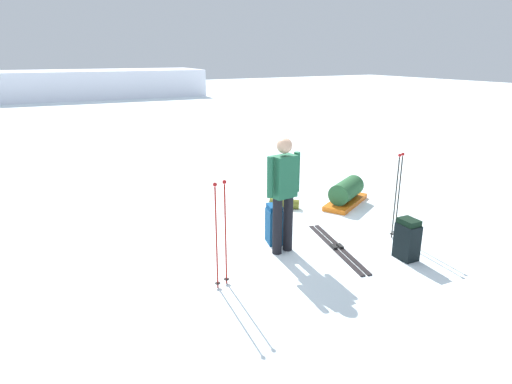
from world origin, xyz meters
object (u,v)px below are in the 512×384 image
object	(u,v)px
backpack_large_dark	(407,239)
gear_sled	(346,193)
backpack_bright	(274,224)
ski_pair_near	(337,248)
ski_poles_planted_near	(398,192)
skier_standing	(283,190)
ski_poles_planted_far	(221,230)
sleeping_mat_rolled	(284,203)

from	to	relation	value
backpack_large_dark	gear_sled	distance (m)	2.39
backpack_bright	ski_pair_near	bearing A→B (deg)	-42.19
backpack_bright	gear_sled	world-z (taller)	backpack_bright
backpack_bright	ski_poles_planted_near	bearing A→B (deg)	-22.39
skier_standing	ski_poles_planted_far	world-z (taller)	skier_standing
ski_pair_near	backpack_bright	size ratio (longest dim) A/B	2.92
backpack_large_dark	ski_poles_planted_near	world-z (taller)	ski_poles_planted_near
sleeping_mat_rolled	backpack_bright	bearing A→B (deg)	-128.32
backpack_bright	ski_poles_planted_far	world-z (taller)	ski_poles_planted_far
ski_poles_planted_near	ski_poles_planted_far	bearing A→B (deg)	-178.63
skier_standing	backpack_bright	bearing A→B (deg)	79.55
ski_poles_planted_near	ski_poles_planted_far	size ratio (longest dim) A/B	0.99
sleeping_mat_rolled	skier_standing	bearing A→B (deg)	-123.57
ski_pair_near	backpack_bright	distance (m)	1.00
ski_pair_near	sleeping_mat_rolled	size ratio (longest dim) A/B	3.26
backpack_bright	ski_poles_planted_far	size ratio (longest dim) A/B	0.45
ski_poles_planted_far	backpack_bright	bearing A→B (deg)	32.64
ski_pair_near	gear_sled	size ratio (longest dim) A/B	1.39
skier_standing	ski_poles_planted_far	distance (m)	1.30
backpack_large_dark	backpack_bright	bearing A→B (deg)	134.17
skier_standing	ski_poles_planted_far	xyz separation A→B (m)	(-1.20, -0.47, -0.20)
ski_pair_near	backpack_large_dark	distance (m)	1.02
skier_standing	ski_poles_planted_near	xyz separation A→B (m)	(1.84, -0.40, -0.20)
skier_standing	gear_sled	bearing A→B (deg)	28.32
ski_pair_near	skier_standing	bearing A→B (deg)	157.95
ski_poles_planted_near	sleeping_mat_rolled	bearing A→B (deg)	111.55
backpack_large_dark	backpack_bright	distance (m)	1.94
backpack_large_dark	gear_sled	world-z (taller)	backpack_large_dark
ski_pair_near	ski_poles_planted_far	xyz separation A→B (m)	(-1.97, -0.16, 0.75)
ski_poles_planted_far	backpack_large_dark	bearing A→B (deg)	-12.56
skier_standing	gear_sled	world-z (taller)	skier_standing
skier_standing	sleeping_mat_rolled	xyz separation A→B (m)	(1.06, 1.59, -0.86)
skier_standing	ski_poles_planted_near	world-z (taller)	skier_standing
backpack_large_dark	ski_pair_near	bearing A→B (deg)	130.60
skier_standing	backpack_bright	xyz separation A→B (m)	(0.06, 0.33, -0.65)
sleeping_mat_rolled	gear_sled	bearing A→B (deg)	-18.94
ski_pair_near	ski_poles_planted_near	xyz separation A→B (m)	(1.07, -0.09, 0.74)
ski_pair_near	backpack_large_dark	world-z (taller)	backpack_large_dark
skier_standing	sleeping_mat_rolled	distance (m)	2.10
ski_poles_planted_near	ski_poles_planted_far	xyz separation A→B (m)	(-3.04, -0.07, 0.00)
backpack_bright	ski_poles_planted_far	bearing A→B (deg)	-147.36
gear_sled	ski_pair_near	bearing A→B (deg)	-133.72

